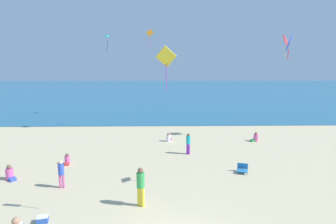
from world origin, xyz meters
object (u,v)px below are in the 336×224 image
object	(u,v)px
beach_chair_near_camera	(242,168)
person_3	(61,172)
person_7	(67,160)
person_0	(10,174)
cooler_box	(43,219)
kite_teal	(107,36)
person_6	(141,184)
kite_blue	(289,44)
kite_red	(286,41)
person_4	(168,138)
kite_yellow	(166,58)
person_5	(188,142)
person_8	(255,138)
kite_orange	(150,34)

from	to	relation	value
beach_chair_near_camera	person_3	xyz separation A→B (m)	(-9.53, -1.74, 0.58)
person_3	person_7	xyz separation A→B (m)	(-0.82, 3.25, -0.57)
person_0	person_3	distance (m)	3.30
person_0	cooler_box	bearing A→B (deg)	-9.46
person_0	kite_teal	bearing A→B (deg)	123.24
cooler_box	person_0	world-z (taller)	person_0
person_3	person_6	distance (m)	4.47
cooler_box	kite_blue	bearing A→B (deg)	12.01
person_0	kite_red	world-z (taller)	kite_red
person_4	kite_blue	distance (m)	12.24
person_4	kite_yellow	size ratio (longest dim) A/B	0.44
person_7	kite_blue	world-z (taller)	kite_blue
person_5	kite_blue	size ratio (longest dim) A/B	1.40
person_3	kite_blue	distance (m)	12.18
beach_chair_near_camera	kite_blue	distance (m)	7.28
beach_chair_near_camera	person_5	world-z (taller)	person_5
person_6	person_4	bearing A→B (deg)	-157.49
kite_teal	kite_blue	bearing A→B (deg)	-58.81
person_3	kite_red	distance (m)	17.96
person_8	kite_blue	distance (m)	11.17
person_8	kite_yellow	bearing A→B (deg)	43.29
person_4	kite_orange	xyz separation A→B (m)	(-1.51, 3.62, 8.25)
person_5	kite_yellow	size ratio (longest dim) A/B	0.93
person_4	kite_yellow	bearing A→B (deg)	-155.22
beach_chair_near_camera	kite_teal	size ratio (longest dim) A/B	0.43
person_0	kite_blue	bearing A→B (deg)	32.62
kite_blue	kite_teal	distance (m)	22.08
person_5	person_6	world-z (taller)	person_6
cooler_box	kite_orange	xyz separation A→B (m)	(3.66, 14.71, 8.37)
person_5	person_8	distance (m)	6.28
person_6	kite_blue	xyz separation A→B (m)	(6.41, 0.97, 5.95)
person_4	kite_teal	size ratio (longest dim) A/B	0.39
person_8	kite_orange	bearing A→B (deg)	-38.67
person_5	kite_orange	bearing A→B (deg)	68.54
person_6	kite_teal	world-z (taller)	kite_teal
cooler_box	kite_yellow	xyz separation A→B (m)	(4.85, -0.25, 6.20)
person_6	person_8	size ratio (longest dim) A/B	2.34
person_5	kite_teal	world-z (taller)	kite_teal
person_3	kite_teal	world-z (taller)	kite_teal
person_0	person_4	bearing A→B (deg)	79.92
cooler_box	kite_blue	distance (m)	12.44
person_5	person_0	bearing A→B (deg)	157.85
person_7	kite_teal	bearing A→B (deg)	171.11
person_3	person_8	distance (m)	14.60
beach_chair_near_camera	person_0	distance (m)	12.65
person_4	kite_teal	world-z (taller)	kite_teal
person_5	kite_blue	bearing A→B (deg)	-101.46
person_3	kite_blue	world-z (taller)	kite_blue
person_8	person_6	bearing A→B (deg)	35.64
kite_blue	kite_yellow	size ratio (longest dim) A/B	0.66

